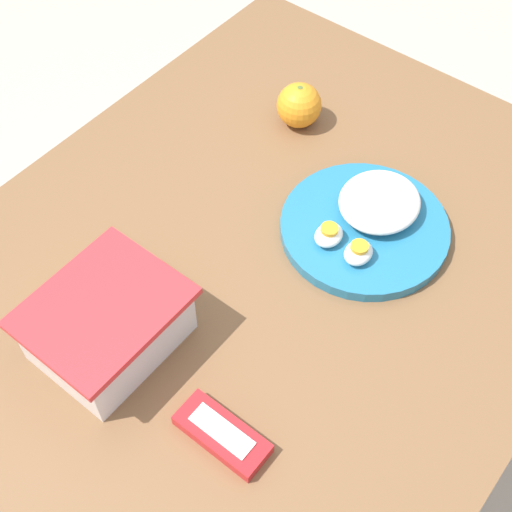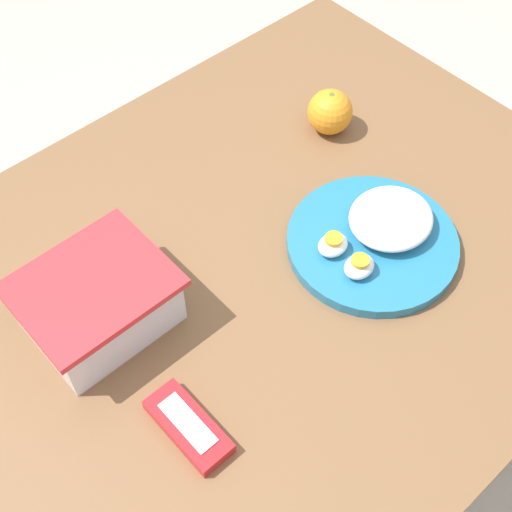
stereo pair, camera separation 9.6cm
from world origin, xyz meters
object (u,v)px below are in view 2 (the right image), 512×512
food_container (98,305)px  orange_fruit (330,112)px  candy_bar (188,426)px  rice_plate (377,236)px

food_container → orange_fruit: bearing=7.0°
food_container → candy_bar: bearing=-93.1°
orange_fruit → candy_bar: bearing=-152.8°
food_container → candy_bar: 0.20m
candy_bar → food_container: bearing=86.9°
food_container → orange_fruit: 0.48m
food_container → orange_fruit: food_container is taller
orange_fruit → candy_bar: orange_fruit is taller
food_container → rice_plate: food_container is taller
food_container → orange_fruit: size_ratio=2.59×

